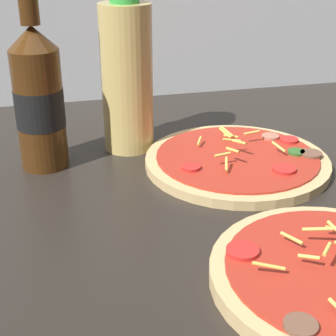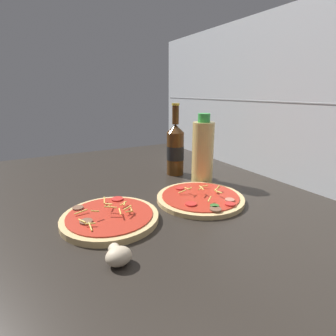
# 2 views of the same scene
# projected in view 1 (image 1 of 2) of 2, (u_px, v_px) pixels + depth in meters

# --- Properties ---
(counter_slab) EXTENTS (1.60, 0.90, 0.03)m
(counter_slab) POSITION_uv_depth(u_px,v_px,m) (252.00, 209.00, 0.64)
(counter_slab) COLOR #28231E
(counter_slab) RESTS_ON ground
(pizza_far) EXTENTS (0.26, 0.26, 0.04)m
(pizza_far) POSITION_uv_depth(u_px,v_px,m) (237.00, 160.00, 0.72)
(pizza_far) COLOR tan
(pizza_far) RESTS_ON counter_slab
(beer_bottle) EXTENTS (0.07, 0.07, 0.27)m
(beer_bottle) POSITION_uv_depth(u_px,v_px,m) (39.00, 96.00, 0.68)
(beer_bottle) COLOR #47280F
(beer_bottle) RESTS_ON counter_slab
(oil_bottle) EXTENTS (0.07, 0.07, 0.24)m
(oil_bottle) POSITION_uv_depth(u_px,v_px,m) (127.00, 76.00, 0.74)
(oil_bottle) COLOR #D6B766
(oil_bottle) RESTS_ON counter_slab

